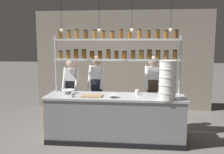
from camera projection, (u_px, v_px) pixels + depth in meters
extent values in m
plane|color=slate|center=(115.00, 140.00, 5.03)|extent=(40.00, 40.00, 0.00)
cube|color=#9E9384|center=(123.00, 60.00, 7.30)|extent=(5.13, 0.12, 2.87)
cube|color=gray|center=(115.00, 119.00, 4.97)|extent=(2.67, 0.72, 0.88)
cube|color=#B7BABF|center=(115.00, 97.00, 4.91)|extent=(2.73, 0.76, 0.04)
cube|color=black|center=(113.00, 145.00, 4.66)|extent=(2.67, 0.03, 0.10)
cylinder|color=#B7BABF|center=(57.00, 85.00, 5.34)|extent=(0.04, 0.04, 2.09)
cylinder|color=#B7BABF|center=(179.00, 88.00, 5.08)|extent=(0.04, 0.04, 2.09)
cube|color=#B7BABF|center=(116.00, 60.00, 5.14)|extent=(2.57, 0.28, 0.04)
cylinder|color=brown|center=(61.00, 55.00, 5.24)|extent=(0.09, 0.09, 0.15)
cylinder|color=black|center=(60.00, 51.00, 5.23)|extent=(0.09, 0.09, 0.02)
cylinder|color=brown|center=(68.00, 55.00, 5.22)|extent=(0.09, 0.09, 0.16)
cylinder|color=black|center=(68.00, 51.00, 5.21)|extent=(0.09, 0.09, 0.02)
cylinder|color=brown|center=(76.00, 54.00, 5.21)|extent=(0.09, 0.09, 0.18)
cylinder|color=black|center=(76.00, 50.00, 5.19)|extent=(0.10, 0.10, 0.02)
cylinder|color=brown|center=(84.00, 54.00, 5.19)|extent=(0.10, 0.10, 0.18)
cylinder|color=black|center=(84.00, 50.00, 5.18)|extent=(0.10, 0.10, 0.02)
cylinder|color=#513314|center=(92.00, 55.00, 5.18)|extent=(0.09, 0.09, 0.14)
cylinder|color=black|center=(92.00, 51.00, 5.16)|extent=(0.10, 0.10, 0.02)
cylinder|color=#513314|center=(100.00, 55.00, 5.16)|extent=(0.09, 0.09, 0.15)
cylinder|color=black|center=(100.00, 51.00, 5.15)|extent=(0.09, 0.09, 0.02)
cylinder|color=brown|center=(108.00, 55.00, 5.14)|extent=(0.09, 0.09, 0.18)
cylinder|color=black|center=(108.00, 50.00, 5.12)|extent=(0.09, 0.09, 0.02)
cylinder|color=#513314|center=(116.00, 55.00, 5.12)|extent=(0.08, 0.08, 0.15)
cylinder|color=black|center=(116.00, 51.00, 5.11)|extent=(0.08, 0.08, 0.02)
cylinder|color=brown|center=(124.00, 55.00, 5.11)|extent=(0.10, 0.10, 0.15)
cylinder|color=black|center=(124.00, 51.00, 5.10)|extent=(0.10, 0.10, 0.02)
cylinder|color=brown|center=(133.00, 55.00, 5.09)|extent=(0.09, 0.09, 0.16)
cylinder|color=black|center=(133.00, 51.00, 5.08)|extent=(0.09, 0.09, 0.02)
cylinder|color=brown|center=(141.00, 55.00, 5.07)|extent=(0.10, 0.10, 0.16)
cylinder|color=black|center=(141.00, 51.00, 5.06)|extent=(0.10, 0.10, 0.02)
cylinder|color=#513314|center=(149.00, 55.00, 5.05)|extent=(0.10, 0.10, 0.17)
cylinder|color=black|center=(150.00, 50.00, 5.04)|extent=(0.10, 0.10, 0.02)
cylinder|color=brown|center=(158.00, 55.00, 5.04)|extent=(0.09, 0.09, 0.17)
cylinder|color=black|center=(158.00, 50.00, 5.03)|extent=(0.10, 0.10, 0.02)
cylinder|color=brown|center=(166.00, 55.00, 5.02)|extent=(0.09, 0.09, 0.16)
cylinder|color=black|center=(166.00, 51.00, 5.01)|extent=(0.10, 0.10, 0.02)
cylinder|color=brown|center=(175.00, 55.00, 5.00)|extent=(0.09, 0.09, 0.17)
cylinder|color=black|center=(175.00, 50.00, 4.99)|extent=(0.09, 0.09, 0.02)
cube|color=#B7BABF|center=(116.00, 40.00, 5.08)|extent=(2.57, 0.28, 0.04)
cylinder|color=brown|center=(60.00, 35.00, 5.18)|extent=(0.09, 0.09, 0.16)
cylinder|color=black|center=(60.00, 31.00, 5.17)|extent=(0.09, 0.09, 0.02)
cylinder|color=brown|center=(69.00, 35.00, 5.17)|extent=(0.09, 0.09, 0.16)
cylinder|color=black|center=(69.00, 31.00, 5.15)|extent=(0.10, 0.10, 0.02)
cylinder|color=brown|center=(77.00, 34.00, 5.15)|extent=(0.09, 0.09, 0.18)
cylinder|color=black|center=(77.00, 30.00, 5.13)|extent=(0.09, 0.09, 0.02)
cylinder|color=#513314|center=(86.00, 35.00, 5.13)|extent=(0.10, 0.10, 0.16)
cylinder|color=black|center=(86.00, 30.00, 5.12)|extent=(0.10, 0.10, 0.02)
cylinder|color=brown|center=(95.00, 35.00, 5.11)|extent=(0.09, 0.09, 0.17)
cylinder|color=black|center=(95.00, 30.00, 5.10)|extent=(0.09, 0.09, 0.02)
cylinder|color=brown|center=(103.00, 35.00, 5.10)|extent=(0.09, 0.09, 0.15)
cylinder|color=black|center=(103.00, 31.00, 5.08)|extent=(0.09, 0.09, 0.02)
cylinder|color=brown|center=(112.00, 35.00, 5.08)|extent=(0.10, 0.10, 0.14)
cylinder|color=black|center=(112.00, 31.00, 5.07)|extent=(0.10, 0.10, 0.02)
cylinder|color=brown|center=(121.00, 34.00, 5.06)|extent=(0.08, 0.08, 0.17)
cylinder|color=black|center=(121.00, 30.00, 5.04)|extent=(0.09, 0.09, 0.02)
cylinder|color=brown|center=(130.00, 35.00, 5.04)|extent=(0.08, 0.08, 0.15)
cylinder|color=black|center=(130.00, 31.00, 5.03)|extent=(0.09, 0.09, 0.02)
cylinder|color=brown|center=(139.00, 34.00, 5.02)|extent=(0.09, 0.09, 0.17)
cylinder|color=black|center=(139.00, 30.00, 5.01)|extent=(0.09, 0.09, 0.02)
cylinder|color=#513314|center=(148.00, 35.00, 5.00)|extent=(0.08, 0.08, 0.15)
cylinder|color=black|center=(148.00, 31.00, 4.99)|extent=(0.09, 0.09, 0.02)
cylinder|color=#513314|center=(157.00, 35.00, 4.98)|extent=(0.10, 0.10, 0.17)
cylinder|color=black|center=(157.00, 30.00, 4.97)|extent=(0.10, 0.10, 0.02)
cylinder|color=brown|center=(166.00, 35.00, 4.97)|extent=(0.10, 0.10, 0.15)
cylinder|color=black|center=(166.00, 31.00, 4.96)|extent=(0.10, 0.10, 0.02)
cylinder|color=#513314|center=(176.00, 35.00, 4.95)|extent=(0.09, 0.09, 0.16)
cylinder|color=black|center=(176.00, 30.00, 4.94)|extent=(0.10, 0.10, 0.02)
cylinder|color=black|center=(69.00, 111.00, 5.73)|extent=(0.11, 0.11, 0.77)
cylinder|color=black|center=(75.00, 112.00, 5.70)|extent=(0.11, 0.11, 0.77)
cube|color=black|center=(72.00, 88.00, 5.64)|extent=(0.23, 0.18, 0.34)
cube|color=white|center=(71.00, 74.00, 5.60)|extent=(0.23, 0.19, 0.27)
sphere|color=beige|center=(71.00, 63.00, 5.56)|extent=(0.20, 0.20, 0.20)
cylinder|color=white|center=(64.00, 79.00, 5.57)|extent=(0.08, 0.24, 0.51)
cylinder|color=white|center=(77.00, 79.00, 5.53)|extent=(0.08, 0.24, 0.51)
cylinder|color=black|center=(94.00, 110.00, 5.76)|extent=(0.11, 0.11, 0.80)
cylinder|color=black|center=(100.00, 111.00, 5.73)|extent=(0.11, 0.11, 0.80)
cube|color=#232838|center=(97.00, 86.00, 5.67)|extent=(0.24, 0.19, 0.35)
cube|color=white|center=(97.00, 72.00, 5.63)|extent=(0.24, 0.20, 0.28)
sphere|color=#A37A5B|center=(97.00, 61.00, 5.59)|extent=(0.21, 0.21, 0.21)
cylinder|color=white|center=(90.00, 77.00, 5.61)|extent=(0.10, 0.25, 0.53)
cylinder|color=white|center=(102.00, 77.00, 5.55)|extent=(0.10, 0.25, 0.53)
cylinder|color=black|center=(148.00, 112.00, 5.66)|extent=(0.11, 0.11, 0.80)
cylinder|color=black|center=(156.00, 112.00, 5.66)|extent=(0.11, 0.11, 0.80)
cube|color=#473828|center=(153.00, 87.00, 5.58)|extent=(0.23, 0.19, 0.35)
cube|color=white|center=(153.00, 73.00, 5.54)|extent=(0.23, 0.20, 0.28)
sphere|color=tan|center=(153.00, 61.00, 5.50)|extent=(0.21, 0.21, 0.21)
cylinder|color=white|center=(147.00, 78.00, 5.49)|extent=(0.09, 0.25, 0.53)
cylinder|color=white|center=(160.00, 78.00, 5.49)|extent=(0.09, 0.25, 0.53)
cylinder|color=white|center=(167.00, 96.00, 4.55)|extent=(0.30, 0.30, 0.13)
cylinder|color=silver|center=(167.00, 92.00, 4.54)|extent=(0.32, 0.32, 0.01)
cylinder|color=white|center=(167.00, 88.00, 4.53)|extent=(0.30, 0.30, 0.13)
cylinder|color=silver|center=(167.00, 85.00, 4.52)|extent=(0.32, 0.32, 0.01)
cylinder|color=white|center=(168.00, 81.00, 4.51)|extent=(0.30, 0.30, 0.13)
cylinder|color=silver|center=(168.00, 77.00, 4.50)|extent=(0.32, 0.32, 0.01)
cylinder|color=white|center=(168.00, 73.00, 4.49)|extent=(0.30, 0.30, 0.13)
cylinder|color=silver|center=(168.00, 69.00, 4.48)|extent=(0.32, 0.32, 0.01)
cylinder|color=white|center=(168.00, 65.00, 4.47)|extent=(0.30, 0.30, 0.13)
cylinder|color=silver|center=(168.00, 61.00, 4.46)|extent=(0.32, 0.32, 0.01)
cube|color=#A88456|center=(92.00, 96.00, 4.82)|extent=(0.40, 0.26, 0.02)
cylinder|color=silver|center=(113.00, 97.00, 4.72)|extent=(0.09, 0.09, 0.01)
cone|color=silver|center=(113.00, 96.00, 4.72)|extent=(0.20, 0.20, 0.06)
cylinder|color=white|center=(68.00, 93.00, 5.11)|extent=(0.13, 0.13, 0.01)
cone|color=white|center=(68.00, 92.00, 5.11)|extent=(0.28, 0.28, 0.08)
cylinder|color=#B2B7BC|center=(73.00, 95.00, 4.76)|extent=(0.07, 0.07, 0.09)
cylinder|color=silver|center=(137.00, 92.00, 4.97)|extent=(0.08, 0.08, 0.11)
cylinder|color=black|center=(61.00, 14.00, 4.79)|extent=(0.01, 0.01, 0.64)
sphere|color=#F9E5B2|center=(61.00, 31.00, 4.84)|extent=(0.07, 0.07, 0.07)
cylinder|color=black|center=(99.00, 13.00, 4.72)|extent=(0.01, 0.01, 0.64)
sphere|color=#F9E5B2|center=(99.00, 30.00, 4.76)|extent=(0.07, 0.07, 0.07)
cylinder|color=black|center=(132.00, 13.00, 4.66)|extent=(0.01, 0.01, 0.64)
sphere|color=#F9E5B2|center=(132.00, 30.00, 4.70)|extent=(0.07, 0.07, 0.07)
cylinder|color=black|center=(171.00, 12.00, 4.58)|extent=(0.01, 0.01, 0.64)
sphere|color=#F9E5B2|center=(171.00, 30.00, 4.63)|extent=(0.07, 0.07, 0.07)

